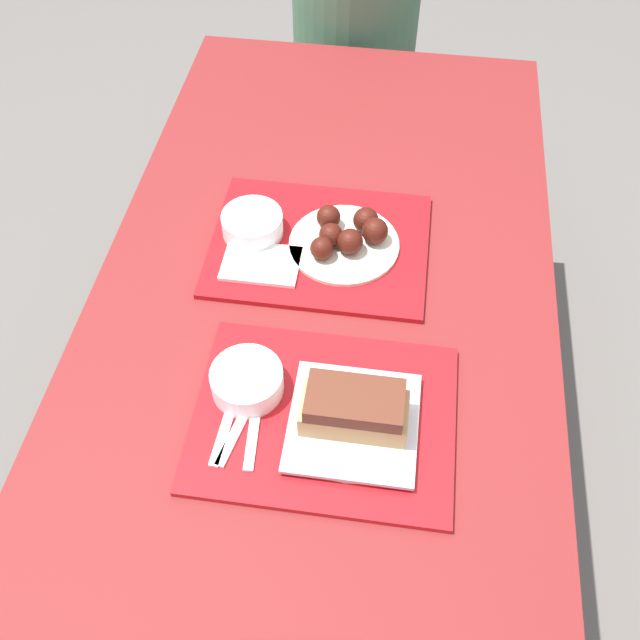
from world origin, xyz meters
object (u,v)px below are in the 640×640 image
at_px(bowl_coleslaw_far, 252,223).
at_px(tray_near, 324,417).
at_px(brisket_sandwich_plate, 354,415).
at_px(person_seated_across, 356,12).
at_px(bowl_coleslaw_near, 247,380).
at_px(wings_plate_far, 347,236).
at_px(tray_far, 319,245).

bearing_deg(bowl_coleslaw_far, tray_near, -63.53).
bearing_deg(brisket_sandwich_plate, person_seated_across, 96.03).
bearing_deg(person_seated_across, bowl_coleslaw_near, -91.74).
bearing_deg(wings_plate_far, tray_near, -88.60).
distance_m(tray_near, person_seated_across, 1.34).
bearing_deg(tray_near, tray_far, 99.23).
distance_m(bowl_coleslaw_far, person_seated_across, 0.95).
height_order(bowl_coleslaw_near, bowl_coleslaw_far, same).
relative_size(tray_far, person_seated_across, 0.61).
bearing_deg(person_seated_across, tray_near, -85.99).
bearing_deg(person_seated_across, tray_far, -88.14).
xyz_separation_m(bowl_coleslaw_near, wings_plate_far, (0.12, 0.36, -0.00)).
height_order(brisket_sandwich_plate, bowl_coleslaw_far, brisket_sandwich_plate).
distance_m(brisket_sandwich_plate, wings_plate_far, 0.41).
bearing_deg(wings_plate_far, bowl_coleslaw_near, -109.11).
bearing_deg(tray_far, wings_plate_far, 4.15).
height_order(tray_near, bowl_coleslaw_far, bowl_coleslaw_far).
bearing_deg(bowl_coleslaw_far, person_seated_across, 83.70).
bearing_deg(tray_far, bowl_coleslaw_near, -101.27).
xyz_separation_m(tray_far, bowl_coleslaw_far, (-0.13, 0.01, 0.03)).
distance_m(tray_near, wings_plate_far, 0.39).
distance_m(tray_near, bowl_coleslaw_far, 0.44).
bearing_deg(tray_far, tray_near, -80.77).
bearing_deg(tray_near, person_seated_across, 94.01).
bearing_deg(wings_plate_far, brisket_sandwich_plate, -81.78).
bearing_deg(wings_plate_far, person_seated_across, 95.09).
bearing_deg(person_seated_across, brisket_sandwich_plate, -83.97).
height_order(tray_far, bowl_coleslaw_near, bowl_coleslaw_near).
relative_size(bowl_coleslaw_far, wings_plate_far, 0.56).
height_order(brisket_sandwich_plate, person_seated_across, person_seated_across).
bearing_deg(wings_plate_far, tray_far, -175.85).
relative_size(tray_near, tray_far, 1.00).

